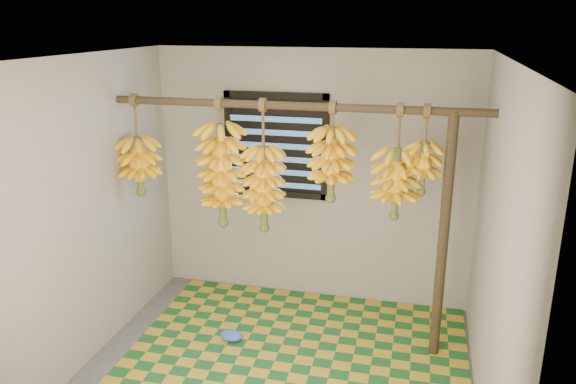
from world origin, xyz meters
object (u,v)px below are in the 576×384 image
(banana_bunch_c, at_px, (264,189))
(woven_mat, at_px, (296,355))
(plastic_bag, at_px, (231,335))
(banana_bunch_f, at_px, (423,168))
(banana_bunch_a, at_px, (139,166))
(support_post, at_px, (443,241))
(banana_bunch_d, at_px, (332,164))
(banana_bunch_b, at_px, (222,175))
(banana_bunch_e, at_px, (396,184))

(banana_bunch_c, bearing_deg, woven_mat, -41.86)
(plastic_bag, height_order, banana_bunch_f, banana_bunch_f)
(plastic_bag, relative_size, banana_bunch_a, 0.23)
(support_post, height_order, banana_bunch_d, banana_bunch_d)
(banana_bunch_b, height_order, banana_bunch_f, same)
(support_post, distance_m, banana_bunch_b, 1.85)
(support_post, height_order, banana_bunch_c, banana_bunch_c)
(support_post, xyz_separation_m, banana_bunch_c, (-1.44, 0.00, 0.32))
(banana_bunch_b, relative_size, banana_bunch_e, 1.20)
(banana_bunch_a, bearing_deg, plastic_bag, -14.64)
(banana_bunch_a, height_order, banana_bunch_f, same)
(banana_bunch_d, bearing_deg, support_post, 0.00)
(banana_bunch_b, relative_size, banana_bunch_f, 1.57)
(banana_bunch_c, xyz_separation_m, banana_bunch_e, (1.06, 0.00, 0.12))
(support_post, bearing_deg, plastic_bag, -172.31)
(banana_bunch_d, bearing_deg, banana_bunch_e, 0.00)
(banana_bunch_e, bearing_deg, banana_bunch_c, 180.00)
(banana_bunch_c, height_order, banana_bunch_f, same)
(support_post, distance_m, plastic_bag, 1.94)
(woven_mat, distance_m, banana_bunch_a, 2.07)
(support_post, bearing_deg, banana_bunch_e, 180.00)
(banana_bunch_b, height_order, banana_bunch_e, same)
(woven_mat, bearing_deg, banana_bunch_b, 156.23)
(support_post, relative_size, plastic_bag, 9.95)
(banana_bunch_a, bearing_deg, banana_bunch_f, 0.00)
(support_post, bearing_deg, banana_bunch_a, 180.00)
(banana_bunch_b, bearing_deg, banana_bunch_c, 0.00)
(banana_bunch_a, height_order, banana_bunch_c, same)
(plastic_bag, xyz_separation_m, banana_bunch_a, (-0.87, 0.23, 1.39))
(banana_bunch_c, bearing_deg, support_post, 0.00)
(woven_mat, bearing_deg, plastic_bag, 171.54)
(support_post, bearing_deg, woven_mat, -163.86)
(woven_mat, bearing_deg, support_post, 16.14)
(banana_bunch_f, bearing_deg, woven_mat, -160.64)
(banana_bunch_e, xyz_separation_m, banana_bunch_f, (0.19, 0.00, 0.14))
(banana_bunch_a, height_order, banana_bunch_b, same)
(support_post, bearing_deg, banana_bunch_b, 180.00)
(banana_bunch_d, bearing_deg, banana_bunch_b, 180.00)
(banana_bunch_b, distance_m, banana_bunch_f, 1.62)
(banana_bunch_b, bearing_deg, plastic_bag, -61.54)
(support_post, height_order, banana_bunch_e, banana_bunch_e)
(support_post, distance_m, banana_bunch_d, 1.05)
(banana_bunch_a, distance_m, banana_bunch_d, 1.67)
(banana_bunch_b, distance_m, banana_bunch_e, 1.42)
(banana_bunch_a, bearing_deg, banana_bunch_b, 0.00)
(banana_bunch_a, height_order, banana_bunch_d, same)
(banana_bunch_c, bearing_deg, banana_bunch_f, 0.00)
(banana_bunch_c, height_order, banana_bunch_e, same)
(banana_bunch_c, distance_m, banana_bunch_d, 0.60)
(banana_bunch_c, distance_m, banana_bunch_e, 1.06)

